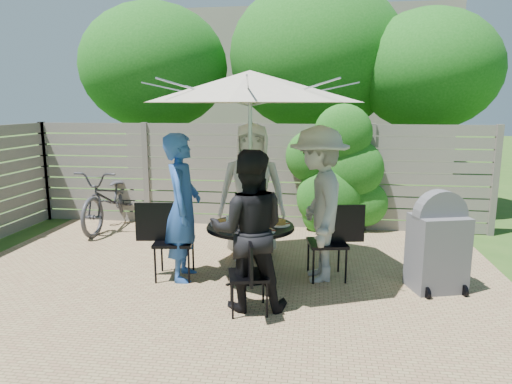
# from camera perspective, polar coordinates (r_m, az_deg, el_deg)

# --- Properties ---
(backyard_envelope) EXTENTS (60.00, 60.00, 5.00)m
(backyard_envelope) POSITION_cam_1_polar(r_m,az_deg,el_deg) (15.22, 4.17, 12.47)
(backyard_envelope) COLOR #294F18
(backyard_envelope) RESTS_ON ground
(patio_table) EXTENTS (1.19, 1.19, 0.70)m
(patio_table) POSITION_cam_1_polar(r_m,az_deg,el_deg) (5.69, -0.69, -6.21)
(patio_table) COLOR black
(patio_table) RESTS_ON ground
(umbrella) EXTENTS (2.94, 2.94, 2.55)m
(umbrella) POSITION_cam_1_polar(r_m,az_deg,el_deg) (5.44, -0.74, 13.03)
(umbrella) COLOR silver
(umbrella) RESTS_ON ground
(chair_back) EXTENTS (0.48, 0.63, 0.83)m
(chair_back) POSITION_cam_1_polar(r_m,az_deg,el_deg) (6.68, -0.52, -5.74)
(chair_back) COLOR black
(chair_back) RESTS_ON ground
(person_back) EXTENTS (1.01, 0.73, 1.92)m
(person_back) POSITION_cam_1_polar(r_m,az_deg,el_deg) (6.38, -0.54, 0.05)
(person_back) COLOR beige
(person_back) RESTS_ON ground
(chair_left) EXTENTS (0.73, 0.53, 0.98)m
(chair_left) POSITION_cam_1_polar(r_m,az_deg,el_deg) (5.85, -10.29, -7.89)
(chair_left) COLOR black
(chair_left) RESTS_ON ground
(person_left) EXTENTS (0.52, 0.72, 1.83)m
(person_left) POSITION_cam_1_polar(r_m,az_deg,el_deg) (5.66, -9.14, -1.97)
(person_left) COLOR #244D9C
(person_left) RESTS_ON ground
(chair_front) EXTENTS (0.49, 0.64, 0.84)m
(chair_front) POSITION_cam_1_polar(r_m,az_deg,el_deg) (4.86, -0.93, -12.18)
(chair_front) COLOR black
(chair_front) RESTS_ON ground
(person_front) EXTENTS (0.91, 0.75, 1.71)m
(person_front) POSITION_cam_1_polar(r_m,az_deg,el_deg) (4.79, -0.93, -4.89)
(person_front) COLOR black
(person_front) RESTS_ON ground
(chair_right) EXTENTS (0.72, 0.53, 0.95)m
(chair_right) POSITION_cam_1_polar(r_m,az_deg,el_deg) (5.81, 8.98, -8.05)
(chair_right) COLOR black
(chair_right) RESTS_ON ground
(person_right) EXTENTS (0.87, 1.32, 1.92)m
(person_right) POSITION_cam_1_polar(r_m,az_deg,el_deg) (5.61, 7.80, -1.57)
(person_right) COLOR #9B9A97
(person_right) RESTS_ON ground
(plate_back) EXTENTS (0.26, 0.26, 0.06)m
(plate_back) POSITION_cam_1_polar(r_m,az_deg,el_deg) (5.97, -0.62, -3.04)
(plate_back) COLOR white
(plate_back) RESTS_ON patio_table
(plate_left) EXTENTS (0.26, 0.26, 0.06)m
(plate_left) POSITION_cam_1_polar(r_m,az_deg,el_deg) (5.64, -4.37, -3.89)
(plate_left) COLOR white
(plate_left) RESTS_ON patio_table
(plate_front) EXTENTS (0.26, 0.26, 0.06)m
(plate_front) POSITION_cam_1_polar(r_m,az_deg,el_deg) (5.28, -0.79, -4.91)
(plate_front) COLOR white
(plate_front) RESTS_ON patio_table
(plate_right) EXTENTS (0.26, 0.26, 0.06)m
(plate_right) POSITION_cam_1_polar(r_m,az_deg,el_deg) (5.63, 2.98, -3.92)
(plate_right) COLOR white
(plate_right) RESTS_ON patio_table
(plate_extra) EXTENTS (0.24, 0.24, 0.06)m
(plate_extra) POSITION_cam_1_polar(r_m,az_deg,el_deg) (5.33, 1.17, -4.74)
(plate_extra) COLOR white
(plate_extra) RESTS_ON patio_table
(glass_back) EXTENTS (0.07, 0.07, 0.14)m
(glass_back) POSITION_cam_1_polar(r_m,az_deg,el_deg) (5.87, -1.67, -2.84)
(glass_back) COLOR silver
(glass_back) RESTS_ON patio_table
(glass_left) EXTENTS (0.07, 0.07, 0.14)m
(glass_left) POSITION_cam_1_polar(r_m,az_deg,el_deg) (5.52, -3.43, -3.72)
(glass_left) COLOR silver
(glass_left) RESTS_ON patio_table
(glass_front) EXTENTS (0.07, 0.07, 0.14)m
(glass_front) POSITION_cam_1_polar(r_m,az_deg,el_deg) (5.36, 0.36, -4.15)
(glass_front) COLOR silver
(glass_front) RESTS_ON patio_table
(glass_right) EXTENTS (0.07, 0.07, 0.14)m
(glass_right) POSITION_cam_1_polar(r_m,az_deg,el_deg) (5.71, 1.93, -3.21)
(glass_right) COLOR silver
(glass_right) RESTS_ON patio_table
(syrup_jug) EXTENTS (0.09, 0.09, 0.16)m
(syrup_jug) POSITION_cam_1_polar(r_m,az_deg,el_deg) (5.66, -1.30, -3.24)
(syrup_jug) COLOR #59280C
(syrup_jug) RESTS_ON patio_table
(coffee_cup) EXTENTS (0.08, 0.08, 0.12)m
(coffee_cup) POSITION_cam_1_polar(r_m,az_deg,el_deg) (5.83, 0.33, -3.03)
(coffee_cup) COLOR #C6B293
(coffee_cup) RESTS_ON patio_table
(bicycle) EXTENTS (0.71, 2.04, 1.07)m
(bicycle) POSITION_cam_1_polar(r_m,az_deg,el_deg) (8.48, -17.62, -0.71)
(bicycle) COLOR #333338
(bicycle) RESTS_ON ground
(bbq_grill) EXTENTS (0.69, 0.60, 1.20)m
(bbq_grill) POSITION_cam_1_polar(r_m,az_deg,el_deg) (5.73, 21.76, -6.25)
(bbq_grill) COLOR #525256
(bbq_grill) RESTS_ON ground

